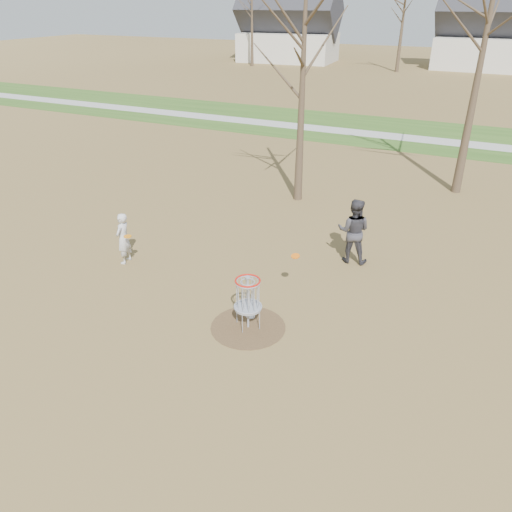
{
  "coord_description": "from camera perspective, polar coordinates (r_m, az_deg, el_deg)",
  "views": [
    {
      "loc": [
        4.35,
        -8.78,
        7.01
      ],
      "look_at": [
        -0.5,
        1.5,
        1.1
      ],
      "focal_mm": 35.0,
      "sensor_mm": 36.0,
      "label": 1
    }
  ],
  "objects": [
    {
      "name": "houses_row",
      "position": [
        61.43,
        27.23,
        21.49
      ],
      "size": [
        56.51,
        10.01,
        7.26
      ],
      "color": "silver",
      "rests_on": "ground"
    },
    {
      "name": "footpath",
      "position": [
        29.93,
        16.63,
        12.85
      ],
      "size": [
        160.0,
        1.5,
        0.01
      ],
      "primitive_type": "cube",
      "color": "#9E9E99",
      "rests_on": "green_band"
    },
    {
      "name": "ground",
      "position": [
        12.04,
        -0.9,
        -8.12
      ],
      "size": [
        160.0,
        160.0,
        0.0
      ],
      "primitive_type": "plane",
      "color": "brown",
      "rests_on": "ground"
    },
    {
      "name": "player_standing",
      "position": [
        15.01,
        -14.93,
        1.95
      ],
      "size": [
        0.43,
        0.6,
        1.55
      ],
      "primitive_type": "imported",
      "rotation": [
        0.0,
        0.0,
        -1.46
      ],
      "color": "silver",
      "rests_on": "ground"
    },
    {
      "name": "player_throwing",
      "position": [
        14.76,
        11.09,
        2.82
      ],
      "size": [
        1.03,
        0.84,
        1.95
      ],
      "primitive_type": "imported",
      "rotation": [
        0.0,
        0.0,
        3.26
      ],
      "color": "#37353A",
      "rests_on": "ground"
    },
    {
      "name": "green_band",
      "position": [
        30.9,
        16.96,
        13.22
      ],
      "size": [
        160.0,
        8.0,
        0.01
      ],
      "primitive_type": "cube",
      "color": "#2D5119",
      "rests_on": "ground"
    },
    {
      "name": "disc_grounded",
      "position": [
        12.39,
        -0.62,
        -6.88
      ],
      "size": [
        0.22,
        0.22,
        0.02
      ],
      "primitive_type": "cylinder",
      "color": "white",
      "rests_on": "dirt_circle"
    },
    {
      "name": "disc_golf_basket",
      "position": [
        11.54,
        -0.94,
        -4.42
      ],
      "size": [
        0.64,
        0.64,
        1.35
      ],
      "color": "#9EA3AD",
      "rests_on": "ground"
    },
    {
      "name": "dirt_circle",
      "position": [
        12.04,
        -0.9,
        -8.1
      ],
      "size": [
        1.8,
        1.8,
        0.01
      ],
      "primitive_type": "cylinder",
      "color": "#47331E",
      "rests_on": "ground"
    },
    {
      "name": "bare_trees",
      "position": [
        44.67,
        24.0,
        23.24
      ],
      "size": [
        52.62,
        44.98,
        9.0
      ],
      "color": "#382B1E",
      "rests_on": "ground"
    },
    {
      "name": "discs_in_play",
      "position": [
        13.36,
        -5.23,
        1.14
      ],
      "size": [
        5.14,
        0.68,
        0.29
      ],
      "color": "orange",
      "rests_on": "ground"
    }
  ]
}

